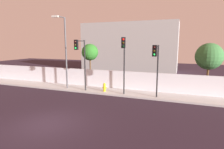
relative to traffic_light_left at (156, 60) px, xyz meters
The scene contains 11 objects.
ground_plane 9.44m from the traffic_light_left, 126.54° to the right, with size 80.00×80.00×0.00m, color black.
sidewalk 6.30m from the traffic_light_left, 167.94° to the left, with size 36.00×2.40×0.15m, color #B3B3B3.
perimeter_wall 6.23m from the traffic_light_left, 155.32° to the left, with size 36.00×0.18×1.80m, color silver.
traffic_light_left is the anchor object (origin of this frame).
traffic_light_center 2.76m from the traffic_light_left, behind, with size 0.44×1.20×5.07m.
traffic_light_right 6.91m from the traffic_light_left, behind, with size 0.44×1.44×4.90m.
street_lamp_curbside 9.07m from the traffic_light_left, behind, with size 0.62×1.93×7.10m.
fire_hydrant 5.66m from the traffic_light_left, behind, with size 0.44×0.26×0.82m.
roadside_tree_leftmost 8.88m from the traffic_light_left, 154.07° to the left, with size 1.90×1.90×4.69m.
roadside_tree_midleft 5.81m from the traffic_light_left, 41.95° to the left, with size 2.46×2.46×4.77m.
low_building_distant 17.72m from the traffic_light_left, 112.05° to the left, with size 15.94×6.00×8.18m, color #A3A3A3.
Camera 1 is at (7.20, -8.33, 4.66)m, focal length 29.87 mm.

